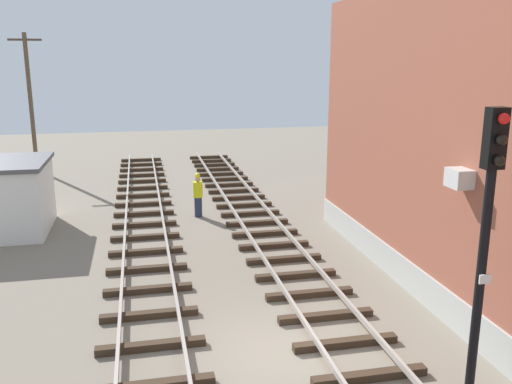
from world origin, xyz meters
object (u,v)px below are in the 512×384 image
(utility_pole_far, at_px, (30,100))
(track_worker_foreground, at_px, (198,195))
(control_hut, at_px, (9,196))
(signal_mast, at_px, (487,224))

(utility_pole_far, height_order, track_worker_foreground, utility_pole_far)
(control_hut, relative_size, track_worker_foreground, 2.03)
(control_hut, bearing_deg, utility_pole_far, 94.96)
(signal_mast, bearing_deg, track_worker_foreground, 105.84)
(utility_pole_far, xyz_separation_m, track_worker_foreground, (8.31, -11.69, -3.21))
(signal_mast, xyz_separation_m, track_worker_foreground, (-3.89, 13.69, -2.62))
(signal_mast, height_order, control_hut, signal_mast)
(signal_mast, xyz_separation_m, control_hut, (-11.14, 13.17, -2.16))
(track_worker_foreground, bearing_deg, utility_pole_far, 125.40)
(signal_mast, bearing_deg, utility_pole_far, 115.66)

